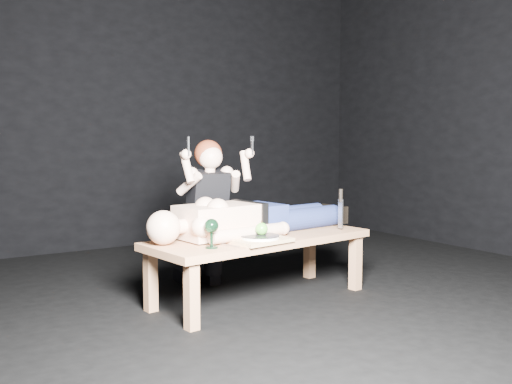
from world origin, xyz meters
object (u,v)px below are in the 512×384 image
lying_man (255,214)px  kneeling_woman (204,212)px  goblet (212,233)px  table (260,268)px  carving_knife (341,209)px  serving_tray (260,240)px

lying_man → kneeling_woman: kneeling_woman is taller
lying_man → kneeling_woman: (-0.20, 0.41, -0.02)m
goblet → table: bearing=23.6°
kneeling_woman → goblet: size_ratio=6.25×
kneeling_woman → lying_man: bearing=-61.3°
kneeling_woman → carving_knife: bearing=-34.9°
goblet → carving_knife: carving_knife is taller
carving_knife → goblet: bearing=179.3°
kneeling_woman → carving_knife: size_ratio=3.79×
serving_tray → carving_knife: (0.78, 0.10, 0.14)m
lying_man → carving_knife: bearing=-26.2°
lying_man → serving_tray: (-0.17, -0.32, -0.13)m
kneeling_woman → serving_tray: bearing=-85.1°
lying_man → kneeling_woman: size_ratio=1.48×
table → carving_knife: (0.64, -0.10, 0.38)m
goblet → carving_knife: 1.15m
lying_man → carving_knife: carving_knife is taller
lying_man → carving_knife: size_ratio=5.61×
goblet → carving_knife: (1.14, 0.12, 0.06)m
serving_tray → lying_man: bearing=61.7°
kneeling_woman → table: bearing=-70.2°
table → lying_man: (0.04, 0.12, 0.36)m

